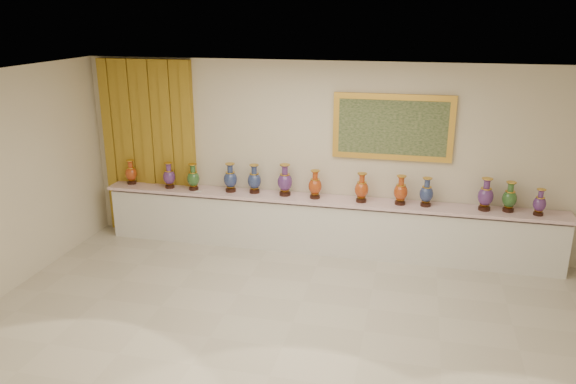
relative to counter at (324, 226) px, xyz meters
name	(u,v)px	position (x,y,z in m)	size (l,w,h in m)	color
ground	(293,323)	(0.00, -2.27, -0.44)	(8.00, 8.00, 0.00)	beige
room	(185,145)	(-2.39, 0.17, 1.15)	(8.00, 8.00, 8.00)	beige
counter	(324,226)	(0.00, 0.00, 0.00)	(7.28, 0.48, 0.90)	white
vase_0	(131,173)	(-3.33, 0.02, 0.65)	(0.25, 0.25, 0.42)	black
vase_1	(169,177)	(-2.60, -0.05, 0.66)	(0.23, 0.23, 0.43)	black
vase_2	(193,178)	(-2.17, -0.06, 0.66)	(0.21, 0.21, 0.44)	black
vase_3	(230,179)	(-1.55, -0.01, 0.68)	(0.29, 0.29, 0.47)	black
vase_4	(254,180)	(-1.15, 0.02, 0.67)	(0.24, 0.24, 0.47)	black
vase_5	(285,181)	(-0.64, 0.00, 0.69)	(0.31, 0.31, 0.51)	black
vase_6	(315,186)	(-0.15, -0.03, 0.67)	(0.28, 0.28, 0.45)	black
vase_7	(362,189)	(0.58, -0.05, 0.67)	(0.25, 0.25, 0.46)	black
vase_8	(401,192)	(1.17, -0.03, 0.67)	(0.22, 0.22, 0.45)	black
vase_9	(426,193)	(1.55, -0.02, 0.66)	(0.23, 0.23, 0.44)	black
vase_10	(486,196)	(2.39, -0.01, 0.68)	(0.29, 0.29, 0.49)	black
vase_11	(510,198)	(2.73, 0.01, 0.67)	(0.27, 0.27, 0.45)	black
vase_12	(540,203)	(3.13, -0.06, 0.64)	(0.19, 0.19, 0.39)	black
label_card	(198,191)	(-2.07, -0.14, 0.47)	(0.10, 0.06, 0.00)	white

